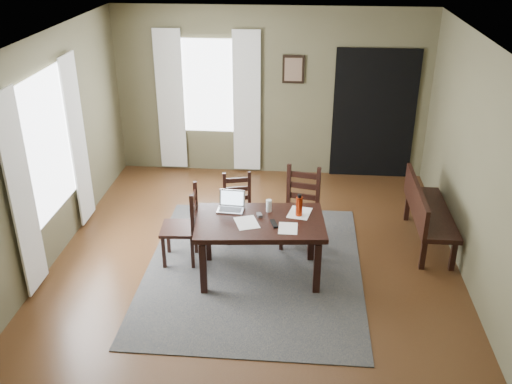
# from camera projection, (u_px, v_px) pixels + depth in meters

# --- Properties ---
(ground) EXTENTS (5.00, 6.00, 0.01)m
(ground) POSITION_uv_depth(u_px,v_px,m) (254.00, 269.00, 6.98)
(ground) COLOR #492C16
(room_shell) EXTENTS (5.02, 6.02, 2.71)m
(room_shell) POSITION_uv_depth(u_px,v_px,m) (254.00, 129.00, 6.19)
(room_shell) COLOR brown
(room_shell) RESTS_ON ground
(rug) EXTENTS (2.60, 3.20, 0.01)m
(rug) POSITION_uv_depth(u_px,v_px,m) (254.00, 268.00, 6.97)
(rug) COLOR #393939
(rug) RESTS_ON ground
(dining_table) EXTENTS (1.55, 1.02, 0.74)m
(dining_table) POSITION_uv_depth(u_px,v_px,m) (260.00, 227.00, 6.57)
(dining_table) COLOR black
(dining_table) RESTS_ON rug
(chair_end) EXTENTS (0.46, 0.46, 0.99)m
(chair_end) POSITION_uv_depth(u_px,v_px,m) (183.00, 226.00, 6.93)
(chair_end) COLOR black
(chair_end) RESTS_ON rug
(chair_back_left) EXTENTS (0.46, 0.46, 0.88)m
(chair_back_left) POSITION_uv_depth(u_px,v_px,m) (238.00, 208.00, 7.49)
(chair_back_left) COLOR black
(chair_back_left) RESTS_ON rug
(chair_back_right) EXTENTS (0.53, 0.54, 1.03)m
(chair_back_right) POSITION_uv_depth(u_px,v_px,m) (300.00, 209.00, 7.31)
(chair_back_right) COLOR black
(chair_back_right) RESTS_ON rug
(bench) EXTENTS (0.47, 1.47, 0.83)m
(bench) POSITION_uv_depth(u_px,v_px,m) (426.00, 209.00, 7.33)
(bench) COLOR black
(bench) RESTS_ON ground
(laptop) EXTENTS (0.32, 0.26, 0.21)m
(laptop) POSITION_uv_depth(u_px,v_px,m) (231.00, 204.00, 6.77)
(laptop) COLOR #B7B7BC
(laptop) RESTS_ON dining_table
(computer_mouse) EXTENTS (0.08, 0.10, 0.03)m
(computer_mouse) POSITION_uv_depth(u_px,v_px,m) (259.00, 215.00, 6.61)
(computer_mouse) COLOR #3F3F42
(computer_mouse) RESTS_ON dining_table
(tv_remote) EXTENTS (0.10, 0.19, 0.02)m
(tv_remote) POSITION_uv_depth(u_px,v_px,m) (274.00, 224.00, 6.44)
(tv_remote) COLOR black
(tv_remote) RESTS_ON dining_table
(drinking_glass) EXTENTS (0.08, 0.08, 0.15)m
(drinking_glass) POSITION_uv_depth(u_px,v_px,m) (269.00, 206.00, 6.69)
(drinking_glass) COLOR silver
(drinking_glass) RESTS_ON dining_table
(water_bottle) EXTENTS (0.08, 0.08, 0.27)m
(water_bottle) POSITION_uv_depth(u_px,v_px,m) (299.00, 206.00, 6.58)
(water_bottle) COLOR #A92A0D
(water_bottle) RESTS_ON dining_table
(paper_b) EXTENTS (0.21, 0.27, 0.00)m
(paper_b) POSITION_uv_depth(u_px,v_px,m) (288.00, 228.00, 6.36)
(paper_b) COLOR white
(paper_b) RESTS_ON dining_table
(paper_d) EXTENTS (0.31, 0.36, 0.00)m
(paper_d) POSITION_uv_depth(u_px,v_px,m) (300.00, 213.00, 6.69)
(paper_d) COLOR white
(paper_d) RESTS_ON dining_table
(paper_e) EXTENTS (0.33, 0.38, 0.00)m
(paper_e) POSITION_uv_depth(u_px,v_px,m) (247.00, 223.00, 6.47)
(paper_e) COLOR white
(paper_e) RESTS_ON dining_table
(window_left) EXTENTS (0.01, 1.30, 1.70)m
(window_left) POSITION_uv_depth(u_px,v_px,m) (47.00, 146.00, 6.72)
(window_left) COLOR white
(window_left) RESTS_ON ground
(window_back) EXTENTS (1.00, 0.01, 1.50)m
(window_back) POSITION_uv_depth(u_px,v_px,m) (208.00, 86.00, 9.09)
(window_back) COLOR white
(window_back) RESTS_ON ground
(curtain_left_near) EXTENTS (0.03, 0.48, 2.30)m
(curtain_left_near) POSITION_uv_depth(u_px,v_px,m) (21.00, 195.00, 6.09)
(curtain_left_near) COLOR silver
(curtain_left_near) RESTS_ON ground
(curtain_left_far) EXTENTS (0.03, 0.48, 2.30)m
(curtain_left_far) POSITION_uv_depth(u_px,v_px,m) (78.00, 141.00, 7.56)
(curtain_left_far) COLOR silver
(curtain_left_far) RESTS_ON ground
(curtain_back_left) EXTENTS (0.44, 0.03, 2.30)m
(curtain_back_left) POSITION_uv_depth(u_px,v_px,m) (171.00, 101.00, 9.22)
(curtain_back_left) COLOR silver
(curtain_back_left) RESTS_ON ground
(curtain_back_right) EXTENTS (0.44, 0.03, 2.30)m
(curtain_back_right) POSITION_uv_depth(u_px,v_px,m) (247.00, 103.00, 9.12)
(curtain_back_right) COLOR silver
(curtain_back_right) RESTS_ON ground
(framed_picture) EXTENTS (0.34, 0.03, 0.44)m
(framed_picture) POSITION_uv_depth(u_px,v_px,m) (293.00, 69.00, 8.85)
(framed_picture) COLOR black
(framed_picture) RESTS_ON ground
(doorway_back) EXTENTS (1.30, 0.03, 2.10)m
(doorway_back) POSITION_uv_depth(u_px,v_px,m) (374.00, 115.00, 9.05)
(doorway_back) COLOR black
(doorway_back) RESTS_ON ground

